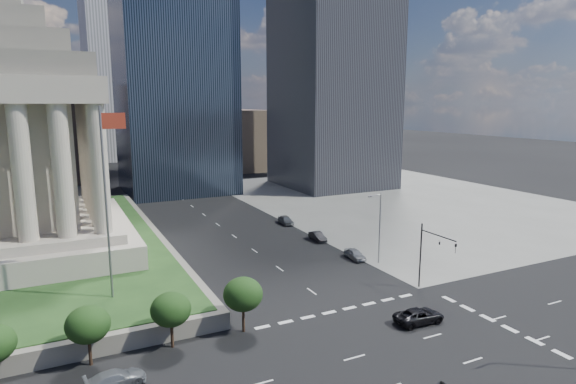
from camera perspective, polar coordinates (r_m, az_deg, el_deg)
ground at (r=132.09m, az=-14.24°, el=0.47°), size 500.00×500.00×0.00m
sidewalk_ne at (r=115.79m, az=13.21°, el=-0.85°), size 68.00×90.00×0.03m
flagpole at (r=52.49m, az=-20.64°, el=-0.10°), size 2.52×0.24×20.00m
midrise_glass at (r=126.03m, az=-13.45°, el=13.74°), size 26.00×26.00×60.00m
building_filler_ne at (r=168.46m, az=-5.83°, el=6.25°), size 20.00×30.00×20.00m
building_filler_nw at (r=157.74m, az=-27.60°, el=6.31°), size 24.00×30.00×28.00m
traffic_signal_ne at (r=59.21m, az=16.64°, el=-6.56°), size 0.30×5.74×8.00m
street_lamp_north at (r=67.94m, az=10.71°, el=-3.76°), size 2.13×0.22×10.00m
pickup_truck at (r=52.49m, az=15.28°, el=-13.97°), size 2.67×5.43×1.48m
suv_grey at (r=42.98m, az=-19.74°, el=-20.12°), size 4.91×2.52×1.36m
parked_sedan_near at (r=70.55m, az=7.94°, el=-7.31°), size 2.06×4.40×1.46m
parked_sedan_mid at (r=79.16m, az=3.53°, el=-5.28°), size 1.73×4.33×1.40m
parked_sedan_far at (r=89.56m, az=-0.26°, el=-3.34°), size 2.26×4.77×1.58m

